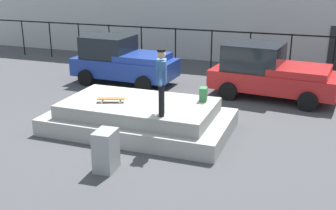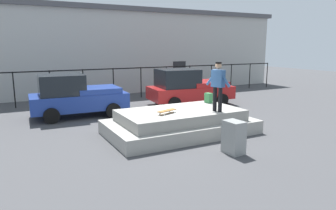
{
  "view_description": "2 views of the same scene",
  "coord_description": "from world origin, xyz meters",
  "views": [
    {
      "loc": [
        4.48,
        -10.54,
        4.43
      ],
      "look_at": [
        0.39,
        0.65,
        0.47
      ],
      "focal_mm": 44.15,
      "sensor_mm": 36.0,
      "label": 1
    },
    {
      "loc": [
        -5.51,
        -9.67,
        3.09
      ],
      "look_at": [
        0.14,
        0.98,
        0.77
      ],
      "focal_mm": 33.08,
      "sensor_mm": 36.0,
      "label": 2
    }
  ],
  "objects": [
    {
      "name": "concrete_ledge",
      "position": [
        -0.1,
        -0.4,
        0.38
      ],
      "size": [
        5.16,
        2.89,
        0.84
      ],
      "color": "#9E9B93",
      "rests_on": "ground_plane"
    },
    {
      "name": "ground_plane",
      "position": [
        0.0,
        0.0,
        0.0
      ],
      "size": [
        60.0,
        60.0,
        0.0
      ],
      "primitive_type": "plane",
      "color": "#424244"
    },
    {
      "name": "skateboarder",
      "position": [
        0.9,
        -1.21,
        1.83
      ],
      "size": [
        0.38,
        0.97,
        1.7
      ],
      "color": "black",
      "rests_on": "concrete_ledge"
    },
    {
      "name": "warehouse_building",
      "position": [
        0.0,
        12.66,
        2.78
      ],
      "size": [
        27.72,
        7.08,
        5.54
      ],
      "color": "#B2B2AD",
      "rests_on": "ground_plane"
    },
    {
      "name": "skateboard",
      "position": [
        -0.81,
        -0.72,
        0.95
      ],
      "size": [
        0.79,
        0.46,
        0.12
      ],
      "color": "brown",
      "rests_on": "concrete_ledge"
    },
    {
      "name": "car_red_pickup_mid",
      "position": [
        2.97,
        4.12,
        0.93
      ],
      "size": [
        4.53,
        2.56,
        1.9
      ],
      "color": "#B21E1E",
      "rests_on": "ground_plane"
    },
    {
      "name": "car_blue_pickup_near",
      "position": [
        -2.82,
        4.04,
        0.92
      ],
      "size": [
        4.15,
        2.2,
        1.88
      ],
      "color": "navy",
      "rests_on": "ground_plane"
    },
    {
      "name": "utility_box",
      "position": [
        0.2,
        -2.96,
        0.48
      ],
      "size": [
        0.47,
        0.62,
        0.96
      ],
      "primitive_type": "cube",
      "rotation": [
        0.0,
        0.0,
        0.06
      ],
      "color": "gray",
      "rests_on": "ground_plane"
    },
    {
      "name": "fence_row",
      "position": [
        0.0,
        7.42,
        1.23
      ],
      "size": [
        24.06,
        0.06,
        1.83
      ],
      "color": "black",
      "rests_on": "ground_plane"
    },
    {
      "name": "backpack",
      "position": [
        1.59,
        0.29,
        1.04
      ],
      "size": [
        0.23,
        0.3,
        0.39
      ],
      "primitive_type": "cube",
      "rotation": [
        0.0,
        0.0,
        1.69
      ],
      "color": "#33723F",
      "rests_on": "concrete_ledge"
    }
  ]
}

